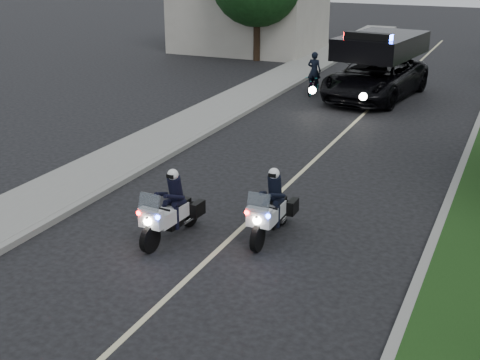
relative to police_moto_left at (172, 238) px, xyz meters
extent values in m
plane|color=black|center=(1.20, -1.37, 0.00)|extent=(120.00, 120.00, 0.00)
cube|color=gray|center=(5.30, 8.63, 0.07)|extent=(0.20, 60.00, 0.15)
cube|color=gray|center=(-2.90, 8.63, 0.07)|extent=(0.20, 60.00, 0.15)
cube|color=gray|center=(-4.00, 8.63, 0.08)|extent=(2.00, 60.00, 0.16)
cube|color=#BFB78C|center=(1.20, 8.63, 0.00)|extent=(0.12, 50.00, 0.01)
imported|color=black|center=(0.93, 15.25, 0.00)|extent=(3.67, 6.51, 3.00)
imported|color=black|center=(-1.60, 14.88, 0.00)|extent=(0.59, 1.55, 0.80)
imported|color=black|center=(-1.60, 14.88, 0.00)|extent=(0.60, 0.42, 1.60)
camera|label=1|loc=(6.62, -11.09, 6.10)|focal=48.25mm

